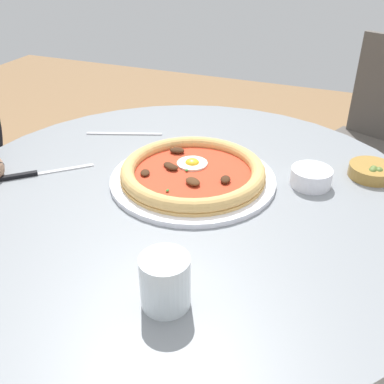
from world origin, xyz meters
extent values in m
cylinder|color=gray|center=(0.00, 0.00, 0.71)|extent=(0.95, 0.95, 0.03)
cylinder|color=slate|center=(0.00, 0.00, 0.36)|extent=(0.11, 0.11, 0.67)
cylinder|color=white|center=(-0.04, 0.00, 0.73)|extent=(0.33, 0.33, 0.01)
cylinder|color=tan|center=(-0.04, 0.00, 0.73)|extent=(0.29, 0.29, 0.01)
torus|color=tan|center=(-0.04, 0.00, 0.75)|extent=(0.29, 0.29, 0.03)
cylinder|color=red|center=(-0.04, 0.00, 0.74)|extent=(0.27, 0.27, 0.00)
cylinder|color=white|center=(-0.07, -0.01, 0.74)|extent=(0.06, 0.06, 0.00)
ellipsoid|color=yellow|center=(-0.07, -0.01, 0.75)|extent=(0.03, 0.03, 0.02)
ellipsoid|color=#3D2314|center=(0.00, -0.08, 0.75)|extent=(0.03, 0.03, 0.01)
ellipsoid|color=#3D2314|center=(-0.04, -0.04, 0.75)|extent=(0.03, 0.03, 0.01)
ellipsoid|color=#3D2314|center=(-0.11, -0.06, 0.75)|extent=(0.03, 0.04, 0.01)
ellipsoid|color=#3D2314|center=(-0.03, 0.07, 0.75)|extent=(0.03, 0.02, 0.01)
ellipsoid|color=#4C2D19|center=(0.00, 0.02, 0.75)|extent=(0.04, 0.04, 0.01)
ellipsoid|color=#3D2314|center=(-0.05, -0.05, 0.74)|extent=(0.03, 0.03, 0.01)
ellipsoid|color=#2D6B28|center=(-0.05, -0.06, 0.74)|extent=(0.01, 0.01, 0.00)
ellipsoid|color=#2D6B28|center=(-0.04, -0.01, 0.74)|extent=(0.01, 0.01, 0.00)
ellipsoid|color=#2D6B28|center=(0.04, -0.02, 0.74)|extent=(0.01, 0.01, 0.00)
cylinder|color=silver|center=(0.28, 0.09, 0.76)|extent=(0.07, 0.07, 0.08)
cylinder|color=silver|center=(0.28, 0.09, 0.73)|extent=(0.06, 0.06, 0.03)
cube|color=silver|center=(0.01, -0.26, 0.72)|extent=(0.08, 0.09, 0.00)
cube|color=black|center=(0.08, -0.34, 0.73)|extent=(0.06, 0.07, 0.01)
cylinder|color=white|center=(-0.12, 0.22, 0.74)|extent=(0.08, 0.08, 0.04)
cylinder|color=olive|center=(-0.12, 0.22, 0.75)|extent=(0.07, 0.07, 0.01)
cylinder|color=olive|center=(-0.20, 0.33, 0.73)|extent=(0.09, 0.09, 0.02)
ellipsoid|color=#516B2D|center=(-0.18, 0.34, 0.74)|extent=(0.02, 0.02, 0.02)
ellipsoid|color=#516B2D|center=(-0.18, 0.33, 0.74)|extent=(0.02, 0.02, 0.02)
ellipsoid|color=#516B2D|center=(-0.19, 0.33, 0.74)|extent=(0.02, 0.02, 0.02)
cube|color=#BCBCC1|center=(-0.19, -0.24, 0.72)|extent=(0.07, 0.18, 0.00)
cylinder|color=#4C4742|center=(-0.23, -0.54, 0.22)|extent=(0.02, 0.02, 0.44)
cube|color=#504A45|center=(-0.79, 0.34, 0.47)|extent=(0.58, 0.58, 0.02)
cylinder|color=#4C4742|center=(-0.68, 0.08, 0.23)|extent=(0.02, 0.02, 0.46)
cylinder|color=#4C4742|center=(-0.53, 0.45, 0.23)|extent=(0.02, 0.02, 0.46)
cylinder|color=#4C4742|center=(-1.05, 0.24, 0.23)|extent=(0.02, 0.02, 0.46)
camera|label=1|loc=(0.68, 0.29, 1.17)|focal=41.69mm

